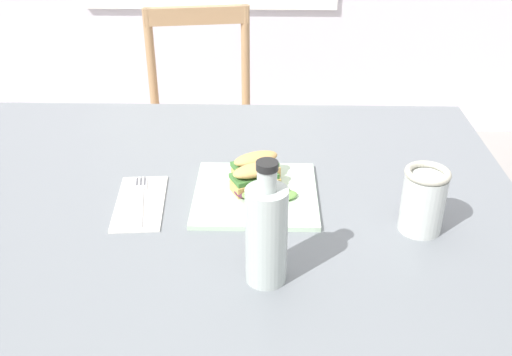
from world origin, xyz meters
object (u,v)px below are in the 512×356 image
Objects in this scene: sandwich_half_back at (256,165)px; bottle_cold_brew at (266,239)px; plate_lunch at (256,194)px; sandwich_half_front at (255,177)px; dining_table at (212,245)px; chair_wooden_far at (204,134)px; mason_jar_iced_tea at (423,203)px; fork_on_napkin at (140,197)px.

bottle_cold_brew is at bearing -85.60° from sandwich_half_back.
bottle_cold_brew reaches higher than plate_lunch.
sandwich_half_front is 0.50× the size of bottle_cold_brew.
dining_table is 0.18m from sandwich_half_front.
chair_wooden_far is 3.52× the size of plate_lunch.
dining_table is 1.45× the size of chair_wooden_far.
mason_jar_iced_tea is at bearing -13.81° from dining_table.
plate_lunch is 0.23m from fork_on_napkin.
fork_on_napkin is (-0.02, -0.91, 0.30)m from chair_wooden_far.
plate_lunch is at bearing 5.93° from dining_table.
sandwich_half_back reaches higher than fork_on_napkin.
mason_jar_iced_tea is at bearing -21.54° from sandwich_half_front.
mason_jar_iced_tea is at bearing -62.81° from chair_wooden_far.
sandwich_half_back is 0.25m from fork_on_napkin.
plate_lunch is at bearing 3.89° from fork_on_napkin.
sandwich_half_back is at bearing 18.79° from fork_on_napkin.
chair_wooden_far is 0.96m from fork_on_napkin.
chair_wooden_far reaches higher than sandwich_half_back.
sandwich_half_back reaches higher than plate_lunch.
mason_jar_iced_tea is (0.28, 0.15, -0.02)m from bottle_cold_brew.
sandwich_half_front is at bearing -89.70° from sandwich_half_back.
bottle_cold_brew is 0.32m from mason_jar_iced_tea.
plate_lunch is 1.33× the size of fork_on_napkin.
plate_lunch is (0.21, -0.90, 0.30)m from chair_wooden_far.
mason_jar_iced_tea is (0.31, -0.11, 0.05)m from plate_lunch.
dining_table is 0.18m from fork_on_napkin.
mason_jar_iced_tea reaches higher than dining_table.
dining_table is 6.82× the size of fork_on_napkin.
plate_lunch reaches higher than dining_table.
bottle_cold_brew reaches higher than chair_wooden_far.
bottle_cold_brew is at bearing -43.36° from fork_on_napkin.
chair_wooden_far is 0.96m from sandwich_half_front.
dining_table is at bearing -141.66° from sandwich_half_back.
chair_wooden_far is 4.01× the size of bottle_cold_brew.
plate_lunch reaches higher than fork_on_napkin.
dining_table is at bearing -174.07° from plate_lunch.
chair_wooden_far is at bearing 88.61° from fork_on_napkin.
plate_lunch is 2.29× the size of sandwich_half_back.
chair_wooden_far is at bearing 101.41° from bottle_cold_brew.
sandwich_half_front is at bearing 94.32° from plate_lunch.
sandwich_half_front is (-0.00, 0.01, 0.03)m from plate_lunch.
mason_jar_iced_tea is at bearing 27.72° from bottle_cold_brew.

